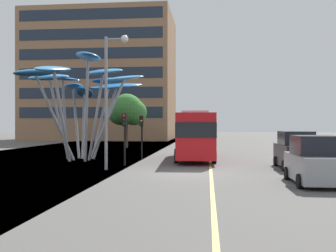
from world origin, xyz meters
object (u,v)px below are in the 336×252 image
at_px(car_parked_mid, 296,151).
at_px(street_lamp, 111,85).
at_px(red_bus, 195,133).
at_px(traffic_light_kerb_near, 124,128).
at_px(car_parked_near, 315,162).
at_px(leaf_sculpture, 84,83).
at_px(traffic_light_kerb_far, 142,128).

bearing_deg(car_parked_mid, street_lamp, -171.09).
distance_m(red_bus, traffic_light_kerb_near, 6.56).
bearing_deg(car_parked_near, leaf_sculpture, 142.69).
relative_size(traffic_light_kerb_far, car_parked_near, 0.80).
bearing_deg(car_parked_near, traffic_light_kerb_near, 146.76).
relative_size(leaf_sculpture, car_parked_mid, 2.29).
bearing_deg(red_bus, leaf_sculpture, -173.52).
distance_m(traffic_light_kerb_far, street_lamp, 7.12).
xyz_separation_m(leaf_sculpture, street_lamp, (3.62, -6.12, -0.84)).
bearing_deg(car_parked_near, car_parked_mid, 85.10).
bearing_deg(traffic_light_kerb_far, car_parked_near, -49.11).
bearing_deg(street_lamp, car_parked_near, -23.37).
distance_m(car_parked_mid, street_lamp, 11.52).
relative_size(traffic_light_kerb_near, car_parked_mid, 0.76).
xyz_separation_m(red_bus, traffic_light_kerb_far, (-3.93, -0.42, 0.42)).
distance_m(red_bus, car_parked_mid, 8.21).
xyz_separation_m(leaf_sculpture, car_parked_mid, (14.33, -4.44, -4.70)).
relative_size(red_bus, traffic_light_kerb_far, 3.13).
relative_size(car_parked_mid, street_lamp, 0.56).
bearing_deg(car_parked_near, red_bus, 116.13).
distance_m(leaf_sculpture, car_parked_near, 18.00).
height_order(leaf_sculpture, car_parked_near, leaf_sculpture).
relative_size(red_bus, car_parked_near, 2.52).
distance_m(red_bus, traffic_light_kerb_far, 3.98).
distance_m(red_bus, car_parked_near, 12.80).
bearing_deg(traffic_light_kerb_far, red_bus, 6.13).
height_order(car_parked_near, car_parked_mid, car_parked_mid).
height_order(leaf_sculpture, car_parked_mid, leaf_sculpture).
height_order(traffic_light_kerb_near, street_lamp, street_lamp).
bearing_deg(leaf_sculpture, traffic_light_kerb_far, 6.79).
xyz_separation_m(leaf_sculpture, traffic_light_kerb_far, (4.26, 0.51, -3.35)).
distance_m(traffic_light_kerb_near, street_lamp, 3.25).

